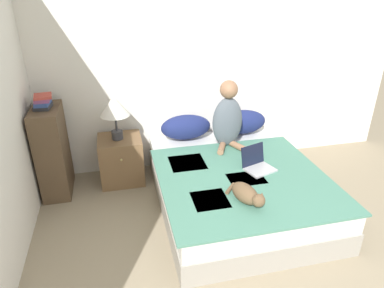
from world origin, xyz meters
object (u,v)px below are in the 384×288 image
cat_tabby (247,194)px  laptop_open (257,164)px  pillow_near (186,127)px  book_stack_top (43,102)px  table_lamp (114,108)px  pillow_far (242,122)px  nightstand (121,160)px  bed (236,186)px  bookshelf (53,151)px  person_sitting (228,118)px

cat_tabby → laptop_open: bearing=129.4°
pillow_near → book_stack_top: 1.60m
cat_tabby → table_lamp: table_lamp is taller
table_lamp → cat_tabby: bearing=-52.4°
pillow_far → nightstand: bearing=-177.7°
laptop_open → bed: bearing=144.6°
nightstand → book_stack_top: 1.08m
book_stack_top → pillow_near: bearing=4.5°
pillow_far → table_lamp: size_ratio=1.19×
nightstand → bookshelf: bookshelf is taller
nightstand → table_lamp: (-0.02, -0.01, 0.65)m
bed → person_sitting: (0.06, 0.53, 0.56)m
bed → pillow_far: (0.36, 0.83, 0.37)m
bed → laptop_open: 0.34m
bed → person_sitting: bearing=83.4°
person_sitting → bookshelf: person_sitting is taller
laptop_open → nightstand: 1.60m
table_lamp → bookshelf: 0.83m
pillow_near → book_stack_top: size_ratio=2.63×
cat_tabby → nightstand: size_ratio=0.88×
bookshelf → nightstand: bearing=5.0°
bed → nightstand: bearing=146.2°
cat_tabby → book_stack_top: size_ratio=2.10×
table_lamp → bookshelf: (-0.70, -0.06, -0.43)m
bed → pillow_far: pillow_far is taller
bed → table_lamp: bearing=146.8°
bed → book_stack_top: 2.18m
person_sitting → cat_tabby: 1.17m
laptop_open → nightstand: laptop_open is taller
cat_tabby → table_lamp: (-1.04, 1.35, 0.40)m
nightstand → bookshelf: bearing=-175.0°
pillow_far → table_lamp: bearing=-177.6°
cat_tabby → nightstand: cat_tabby is taller
table_lamp → bookshelf: bearing=-175.3°
person_sitting → bookshelf: 1.97m
pillow_far → bed: bearing=-113.4°
laptop_open → book_stack_top: (-2.07, 0.77, 0.58)m
nightstand → pillow_far: bearing=2.3°
laptop_open → bookshelf: bookshelf is taller
pillow_far → person_sitting: person_sitting is taller
bookshelf → book_stack_top: (-0.00, 0.00, 0.57)m
laptop_open → table_lamp: 1.66m
person_sitting → bookshelf: (-1.94, 0.18, -0.28)m
pillow_far → table_lamp: table_lamp is taller
pillow_far → nightstand: pillow_far is taller
nightstand → book_stack_top: book_stack_top is taller
pillow_near → bed: bearing=-66.7°
person_sitting → cat_tabby: bearing=-99.6°
bed → book_stack_top: book_stack_top is taller
table_lamp → book_stack_top: (-0.71, -0.05, 0.14)m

